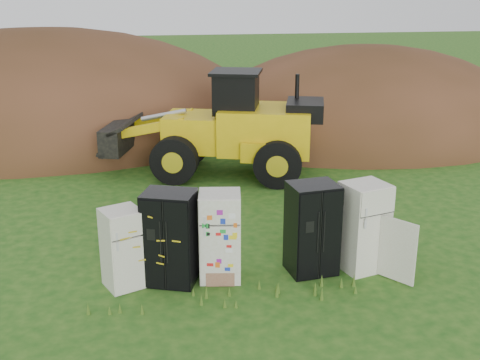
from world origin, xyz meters
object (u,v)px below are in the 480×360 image
object	(u,v)px
fridge_open_door	(363,227)
fridge_black_side	(170,238)
wheel_loader	(210,123)
fridge_sticker	(220,236)
fridge_black_right	(312,228)
fridge_leftmost	(123,248)

from	to	relation	value
fridge_open_door	fridge_black_side	bearing A→B (deg)	162.96
fridge_open_door	wheel_loader	size ratio (longest dim) A/B	0.28
fridge_black_side	fridge_sticker	bearing A→B (deg)	19.26
wheel_loader	fridge_black_right	bearing A→B (deg)	-63.36
fridge_leftmost	wheel_loader	xyz separation A→B (m)	(2.53, 7.05, 0.81)
fridge_black_right	fridge_black_side	bearing A→B (deg)	172.46
fridge_open_door	wheel_loader	world-z (taller)	wheel_loader
fridge_leftmost	fridge_sticker	distance (m)	1.91
fridge_open_door	wheel_loader	xyz separation A→B (m)	(-2.35, 7.08, 0.68)
fridge_black_right	fridge_open_door	size ratio (longest dim) A/B	1.02
fridge_leftmost	wheel_loader	bearing A→B (deg)	46.34
fridge_sticker	fridge_open_door	size ratio (longest dim) A/B	0.97
fridge_leftmost	fridge_black_side	distance (m)	0.94
fridge_leftmost	wheel_loader	distance (m)	7.54
fridge_sticker	fridge_black_right	xyz separation A→B (m)	(1.89, -0.00, 0.04)
fridge_sticker	wheel_loader	world-z (taller)	wheel_loader
fridge_black_side	fridge_open_door	world-z (taller)	fridge_black_side
fridge_black_right	fridge_leftmost	bearing A→B (deg)	172.99
fridge_open_door	fridge_black_right	bearing A→B (deg)	161.01
fridge_open_door	fridge_leftmost	bearing A→B (deg)	163.50
fridge_black_side	fridge_open_door	xyz separation A→B (m)	(3.96, -0.06, -0.01)
fridge_leftmost	fridge_black_right	world-z (taller)	fridge_black_right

